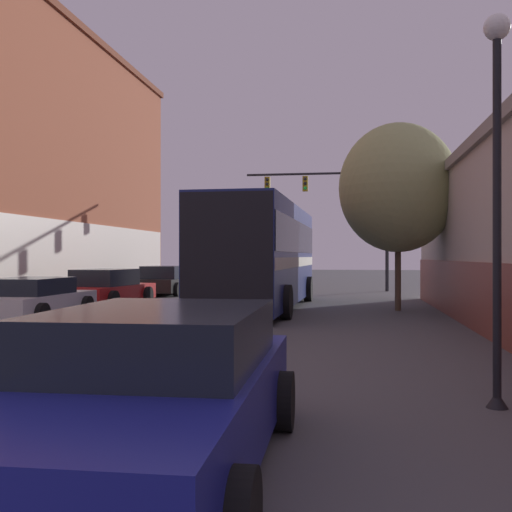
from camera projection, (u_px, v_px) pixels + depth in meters
The scene contains 9 objects.
lane_center_line at pixel (205, 314), 18.63m from camera, with size 0.14×47.00×0.01m.
bus at pixel (262, 251), 20.77m from camera, with size 3.03×11.33×3.54m.
hatchback_foreground at pixel (153, 395), 5.00m from camera, with size 2.21×4.62×1.36m.
parked_car_left_near at pixel (107, 288), 21.75m from camera, with size 2.35×4.65×1.35m.
parked_car_left_mid at pixel (164, 281), 28.19m from camera, with size 2.11×4.00×1.36m.
parked_car_left_distant at pixel (34, 300), 16.63m from camera, with size 2.07×4.27×1.22m.
traffic_signal_gantry at pixel (339, 199), 31.35m from camera, with size 7.46×0.36×6.47m.
street_lamp at pixel (497, 180), 7.14m from camera, with size 0.32×0.32×4.71m.
street_tree_near at pixel (398, 188), 19.94m from camera, with size 3.92×3.53×6.26m.
Camera 1 is at (4.45, -0.66, 1.81)m, focal length 42.00 mm.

